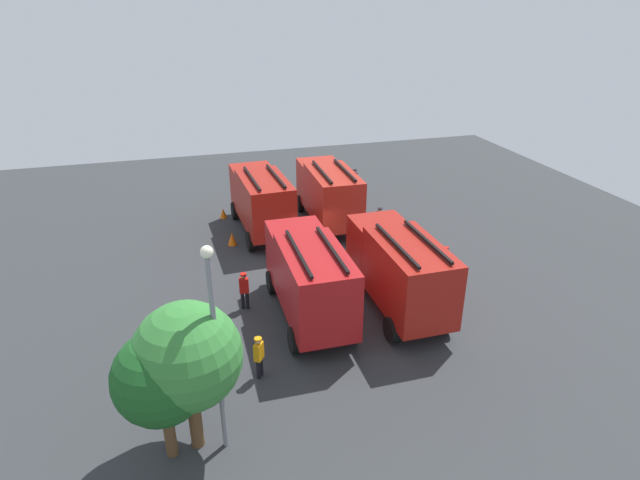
# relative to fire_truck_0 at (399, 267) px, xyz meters

# --- Properties ---
(ground_plane) EXTENTS (46.81, 46.81, 0.00)m
(ground_plane) POSITION_rel_fire_truck_0_xyz_m (5.27, 2.11, -2.15)
(ground_plane) COLOR #2D3033
(fire_truck_0) EXTENTS (7.20, 2.76, 3.88)m
(fire_truck_0) POSITION_rel_fire_truck_0_xyz_m (0.00, 0.00, 0.00)
(fire_truck_0) COLOR maroon
(fire_truck_0) RESTS_ON ground
(fire_truck_1) EXTENTS (7.26, 2.91, 3.88)m
(fire_truck_1) POSITION_rel_fire_truck_0_xyz_m (10.31, 0.13, 0.00)
(fire_truck_1) COLOR #AE2317
(fire_truck_1) RESTS_ON ground
(fire_truck_2) EXTENTS (7.22, 2.81, 3.88)m
(fire_truck_2) POSITION_rel_fire_truck_0_xyz_m (0.39, 4.02, 0.00)
(fire_truck_2) COLOR #A71517
(fire_truck_2) RESTS_ON ground
(fire_truck_3) EXTENTS (7.30, 3.01, 3.88)m
(fire_truck_3) POSITION_rel_fire_truck_0_xyz_m (10.27, 4.30, 0.00)
(fire_truck_3) COLOR #9F1B12
(fire_truck_3) RESTS_ON ground
(firefighter_0) EXTENTS (0.31, 0.45, 1.81)m
(firefighter_0) POSITION_rel_fire_truck_0_xyz_m (1.95, 6.64, -1.13)
(firefighter_0) COLOR black
(firefighter_0) RESTS_ON ground
(firefighter_1) EXTENTS (0.45, 0.29, 1.79)m
(firefighter_1) POSITION_rel_fire_truck_0_xyz_m (15.34, -3.41, -1.14)
(firefighter_1) COLOR black
(firefighter_1) RESTS_ON ground
(firefighter_2) EXTENTS (0.46, 0.47, 1.73)m
(firefighter_2) POSITION_rel_fire_truck_0_xyz_m (2.02, -3.48, -1.18)
(firefighter_2) COLOR black
(firefighter_2) RESTS_ON ground
(firefighter_3) EXTENTS (0.48, 0.44, 1.74)m
(firefighter_3) POSITION_rel_fire_truck_0_xyz_m (-2.98, 6.84, -1.18)
(firefighter_3) COLOR black
(firefighter_3) RESTS_ON ground
(firefighter_4) EXTENTS (0.37, 0.48, 1.72)m
(firefighter_4) POSITION_rel_fire_truck_0_xyz_m (7.94, -2.35, -1.19)
(firefighter_4) COLOR black
(firefighter_4) RESTS_ON ground
(tree_0) EXTENTS (2.85, 2.85, 4.42)m
(tree_0) POSITION_rel_fire_truck_0_xyz_m (-5.89, 10.13, 0.82)
(tree_0) COLOR brown
(tree_0) RESTS_ON ground
(tree_1) EXTENTS (3.30, 3.30, 5.11)m
(tree_1) POSITION_rel_fire_truck_0_xyz_m (-5.71, 9.34, 1.29)
(tree_1) COLOR brown
(tree_1) RESTS_ON ground
(traffic_cone_0) EXTENTS (0.46, 0.46, 0.66)m
(traffic_cone_0) POSITION_rel_fire_truck_0_xyz_m (13.21, 6.33, -1.82)
(traffic_cone_0) COLOR #F2600C
(traffic_cone_0) RESTS_ON ground
(traffic_cone_1) EXTENTS (0.52, 0.52, 0.75)m
(traffic_cone_1) POSITION_rel_fire_truck_0_xyz_m (8.98, 6.31, -1.78)
(traffic_cone_1) COLOR #F2600C
(traffic_cone_1) RESTS_ON ground
(lamppost) EXTENTS (0.36, 0.36, 7.05)m
(lamppost) POSITION_rel_fire_truck_0_xyz_m (-5.98, 8.48, 1.95)
(lamppost) COLOR slate
(lamppost) RESTS_ON ground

